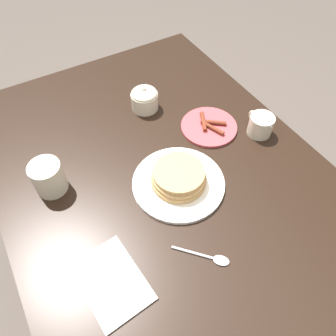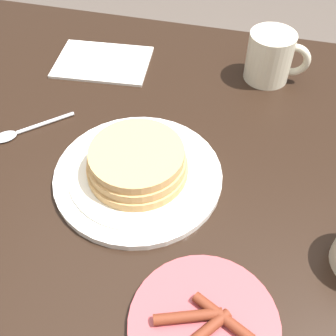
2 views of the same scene
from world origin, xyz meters
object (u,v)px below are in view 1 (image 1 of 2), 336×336
at_px(coffee_mug, 48,176).
at_px(creamer_pitcher, 261,125).
at_px(pancake_plate, 179,179).
at_px(side_plate_bacon, 209,126).
at_px(spoon, 211,258).
at_px(sugar_bowl, 145,99).
at_px(napkin, 112,282).

bearing_deg(coffee_mug, creamer_pitcher, -101.29).
distance_m(pancake_plate, side_plate_bacon, 0.26).
distance_m(side_plate_bacon, creamer_pitcher, 0.17).
relative_size(coffee_mug, spoon, 1.03).
bearing_deg(spoon, sugar_bowl, -11.77).
bearing_deg(side_plate_bacon, creamer_pitcher, -128.52).
height_order(side_plate_bacon, napkin, side_plate_bacon).
bearing_deg(creamer_pitcher, side_plate_bacon, 51.48).
relative_size(side_plate_bacon, coffee_mug, 1.52).
xyz_separation_m(creamer_pitcher, napkin, (-0.21, 0.64, -0.03)).
height_order(creamer_pitcher, napkin, creamer_pitcher).
distance_m(pancake_plate, sugar_bowl, 0.36).
bearing_deg(napkin, coffee_mug, 5.74).
height_order(sugar_bowl, napkin, sugar_bowl).
bearing_deg(creamer_pitcher, coffee_mug, 78.71).
height_order(creamer_pitcher, sugar_bowl, sugar_bowl).
xyz_separation_m(pancake_plate, side_plate_bacon, (0.15, -0.22, -0.02)).
xyz_separation_m(sugar_bowl, spoon, (-0.59, 0.12, -0.04)).
distance_m(coffee_mug, creamer_pitcher, 0.69).
xyz_separation_m(pancake_plate, creamer_pitcher, (0.05, -0.35, 0.01)).
relative_size(coffee_mug, napkin, 0.60).
relative_size(side_plate_bacon, spoon, 1.57).
bearing_deg(spoon, coffee_mug, 33.50).
height_order(pancake_plate, coffee_mug, coffee_mug).
bearing_deg(pancake_plate, napkin, 119.85).
bearing_deg(sugar_bowl, side_plate_bacon, -145.04).
bearing_deg(pancake_plate, spoon, 168.31).
bearing_deg(side_plate_bacon, spoon, 145.88).
distance_m(pancake_plate, creamer_pitcher, 0.35).
distance_m(coffee_mug, napkin, 0.35).
distance_m(side_plate_bacon, spoon, 0.47).
distance_m(side_plate_bacon, napkin, 0.60).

